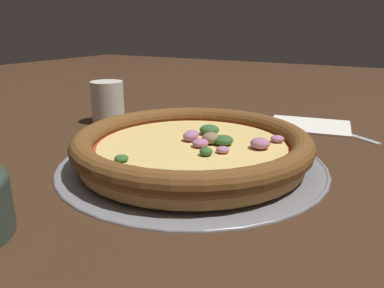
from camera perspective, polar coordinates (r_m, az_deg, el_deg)
The scene contains 6 objects.
ground_plane at distance 0.54m, azimuth -0.00°, elevation -3.00°, with size 3.00×3.00×0.00m, color #3D2616.
pizza_tray at distance 0.54m, azimuth -0.00°, elevation -2.72°, with size 0.38×0.38×0.01m.
pizza at distance 0.53m, azimuth 0.05°, elevation -0.21°, with size 0.34×0.34×0.04m.
drinking_cup at distance 0.78m, azimuth -12.71°, elevation 6.26°, with size 0.07×0.07×0.08m.
napkin at distance 0.77m, azimuth 17.42°, elevation 2.87°, with size 0.17×0.14×0.01m.
fork at distance 0.77m, azimuth 20.17°, elevation 2.36°, with size 0.17×0.13×0.00m.
Camera 1 is at (-0.25, 0.44, 0.19)m, focal length 35.00 mm.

